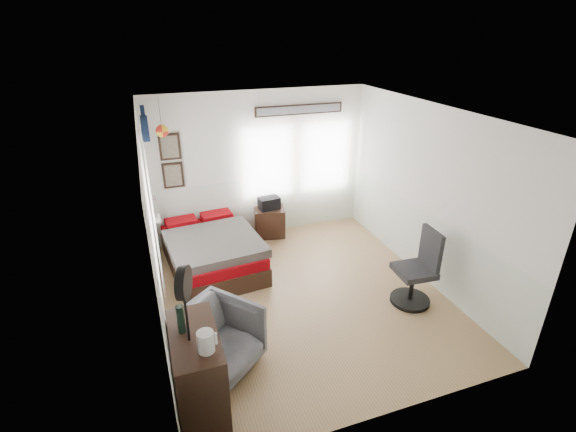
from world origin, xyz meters
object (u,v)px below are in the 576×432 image
Objects in this scene: nightstand at (269,222)px; task_chair at (417,274)px; bed at (212,251)px; armchair at (218,340)px; dresser at (197,369)px.

task_chair is at bearing -51.75° from nightstand.
nightstand is at bearing 120.63° from task_chair.
bed is 2.38× the size of armchair.
task_chair is at bearing -41.70° from bed.
dresser is at bearing -163.48° from armchair.
task_chair reaches higher than nightstand.
armchair is 1.55× the size of nightstand.
task_chair reaches higher than bed.
dresser reaches higher than bed.
bed is 1.79× the size of task_chair.
armchair is (-0.32, -2.24, 0.09)m from bed.
nightstand is (1.84, 3.48, -0.17)m from dresser.
bed is 2.26m from armchair.
nightstand is at bearing 23.24° from armchair.
task_chair is (2.62, -1.91, 0.17)m from bed.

